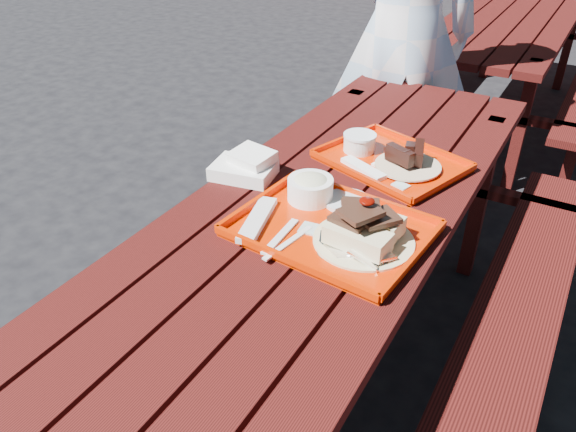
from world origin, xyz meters
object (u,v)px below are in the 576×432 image
at_px(picnic_table_far, 508,43).
at_px(far_tray, 388,158).
at_px(picnic_table_near, 313,265).
at_px(person, 404,33).
at_px(near_tray, 336,218).

distance_m(picnic_table_far, far_tray, 2.42).
bearing_deg(picnic_table_near, person, 100.09).
xyz_separation_m(near_tray, far_tray, (-0.02, 0.43, -0.02)).
xyz_separation_m(picnic_table_near, picnic_table_far, (0.00, 2.80, 0.00)).
bearing_deg(picnic_table_near, picnic_table_far, 90.00).
bearing_deg(person, far_tray, 83.22).
height_order(picnic_table_near, near_tray, near_tray).
distance_m(near_tray, person, 1.42).
bearing_deg(picnic_table_near, far_tray, 79.32).
xyz_separation_m(picnic_table_far, far_tray, (0.07, -2.41, 0.21)).
bearing_deg(picnic_table_far, person, -99.12).
distance_m(picnic_table_far, near_tray, 2.86).
bearing_deg(near_tray, person, 103.36).
relative_size(picnic_table_far, far_tray, 4.63).
relative_size(picnic_table_near, person, 1.29).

